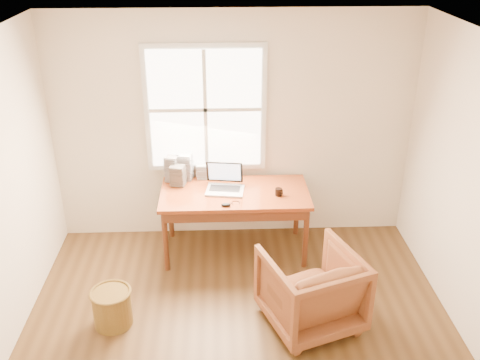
% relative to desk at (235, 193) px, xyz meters
% --- Properties ---
extents(room_shell, '(4.04, 4.54, 2.64)m').
position_rel_desk_xyz_m(room_shell, '(-0.02, -1.64, 0.59)').
color(room_shell, '#53381C').
rests_on(room_shell, ground).
extents(desk, '(1.60, 0.80, 0.04)m').
position_rel_desk_xyz_m(desk, '(0.00, 0.00, 0.00)').
color(desk, brown).
rests_on(desk, room_shell).
extents(armchair, '(1.03, 1.04, 0.75)m').
position_rel_desk_xyz_m(armchair, '(0.65, -1.23, -0.36)').
color(armchair, brown).
rests_on(armchair, room_shell).
extents(wicker_stool, '(0.40, 0.40, 0.35)m').
position_rel_desk_xyz_m(wicker_stool, '(-1.17, -1.18, -0.55)').
color(wicker_stool, brown).
rests_on(wicker_stool, room_shell).
extents(laptop, '(0.48, 0.49, 0.31)m').
position_rel_desk_xyz_m(laptop, '(-0.11, 0.01, 0.18)').
color(laptop, '#BBBDC3').
rests_on(laptop, desk).
extents(mouse, '(0.10, 0.06, 0.03)m').
position_rel_desk_xyz_m(mouse, '(-0.10, -0.32, 0.04)').
color(mouse, black).
rests_on(mouse, desk).
extents(coffee_mug, '(0.09, 0.09, 0.08)m').
position_rel_desk_xyz_m(coffee_mug, '(0.46, -0.10, 0.06)').
color(coffee_mug, black).
rests_on(coffee_mug, desk).
extents(cd_stack_a, '(0.18, 0.17, 0.30)m').
position_rel_desk_xyz_m(cd_stack_a, '(-0.54, 0.34, 0.17)').
color(cd_stack_a, silver).
rests_on(cd_stack_a, desk).
extents(cd_stack_b, '(0.18, 0.16, 0.23)m').
position_rel_desk_xyz_m(cd_stack_b, '(-0.62, 0.19, 0.14)').
color(cd_stack_b, '#242328').
rests_on(cd_stack_b, desk).
extents(cd_stack_c, '(0.16, 0.15, 0.30)m').
position_rel_desk_xyz_m(cd_stack_c, '(-0.69, 0.29, 0.17)').
color(cd_stack_c, '#A7A5B3').
rests_on(cd_stack_c, desk).
extents(cd_stack_d, '(0.14, 0.12, 0.17)m').
position_rel_desk_xyz_m(cd_stack_d, '(-0.35, 0.35, 0.10)').
color(cd_stack_d, silver).
rests_on(cd_stack_d, desk).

